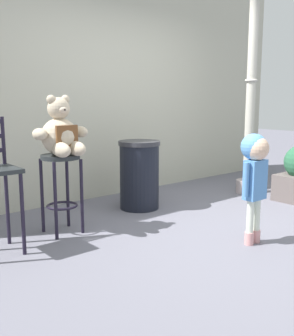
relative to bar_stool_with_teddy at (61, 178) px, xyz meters
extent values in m
plane|color=slate|center=(1.28, -0.96, -0.54)|extent=(24.00, 24.00, 0.00)
cube|color=#B3B19D|center=(1.28, 1.12, 1.06)|extent=(6.58, 0.30, 3.18)
cylinder|color=#222728|center=(0.00, 0.00, 0.20)|extent=(0.37, 0.37, 0.04)
cylinder|color=black|center=(-0.14, -0.14, -0.18)|extent=(0.03, 0.03, 0.72)
cylinder|color=black|center=(0.14, -0.14, -0.18)|extent=(0.03, 0.03, 0.72)
cylinder|color=black|center=(-0.14, 0.14, -0.18)|extent=(0.03, 0.03, 0.72)
cylinder|color=black|center=(0.14, 0.14, -0.18)|extent=(0.03, 0.03, 0.72)
torus|color=black|center=(0.00, 0.00, -0.27)|extent=(0.30, 0.30, 0.02)
sphere|color=#BCAB90|center=(0.00, 0.00, 0.40)|extent=(0.34, 0.34, 0.34)
cube|color=brown|center=(0.00, -0.14, 0.40)|extent=(0.21, 0.03, 0.21)
sphere|color=#BCAB90|center=(0.00, 0.00, 0.65)|extent=(0.21, 0.21, 0.21)
ellipsoid|color=#C1AE96|center=(0.00, -0.09, 0.64)|extent=(0.09, 0.06, 0.06)
sphere|color=black|center=(0.00, -0.11, 0.64)|extent=(0.02, 0.02, 0.02)
sphere|color=#BCAB90|center=(-0.07, 0.00, 0.74)|extent=(0.08, 0.08, 0.08)
sphere|color=#BCAB90|center=(0.07, 0.00, 0.74)|extent=(0.08, 0.08, 0.08)
ellipsoid|color=#BCAB90|center=(-0.21, -0.03, 0.43)|extent=(0.12, 0.19, 0.11)
ellipsoid|color=#BCAB90|center=(0.21, -0.03, 0.43)|extent=(0.12, 0.19, 0.11)
ellipsoid|color=#BCAB90|center=(-0.08, -0.16, 0.29)|extent=(0.12, 0.29, 0.14)
ellipsoid|color=#BCAB90|center=(0.08, -0.16, 0.29)|extent=(0.12, 0.29, 0.14)
cylinder|color=#CE908F|center=(1.10, -1.36, -0.48)|extent=(0.08, 0.08, 0.11)
cylinder|color=silver|center=(1.10, -1.36, -0.28)|extent=(0.06, 0.06, 0.29)
cylinder|color=#CE908F|center=(1.20, -1.36, -0.48)|extent=(0.08, 0.08, 0.11)
cylinder|color=silver|center=(1.20, -1.36, -0.28)|extent=(0.06, 0.06, 0.29)
cube|color=#4D85C6|center=(1.15, -1.36, 0.05)|extent=(0.20, 0.12, 0.35)
cylinder|color=#4D85C6|center=(1.02, -1.36, 0.06)|extent=(0.05, 0.05, 0.30)
cylinder|color=#4D85C6|center=(1.28, -1.36, 0.06)|extent=(0.05, 0.05, 0.30)
sphere|color=#D8B293|center=(1.15, -1.36, 0.32)|extent=(0.21, 0.21, 0.21)
sphere|color=#5089C6|center=(1.15, -1.34, 0.33)|extent=(0.23, 0.23, 0.23)
cylinder|color=black|center=(1.12, 0.21, -0.16)|extent=(0.46, 0.46, 0.75)
cylinder|color=#2D2D33|center=(1.12, 0.21, 0.24)|extent=(0.49, 0.49, 0.05)
cylinder|color=#B4A4A5|center=(2.75, -0.13, -0.45)|extent=(0.30, 0.30, 0.18)
cylinder|color=#B2AEA1|center=(2.75, -0.13, 0.86)|extent=(0.12, 0.12, 2.43)
torus|color=#ADA89E|center=(2.75, -0.13, 0.98)|extent=(0.17, 0.17, 0.04)
cylinder|color=black|center=(-0.52, -0.30, -0.19)|extent=(0.03, 0.03, 0.69)
cylinder|color=black|center=(-0.52, 0.03, -0.19)|extent=(0.03, 0.03, 0.69)
cylinder|color=black|center=(-0.52, 0.03, 0.39)|extent=(0.03, 0.03, 0.41)
camera|label=1|loc=(-1.77, -3.38, 0.74)|focal=42.88mm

